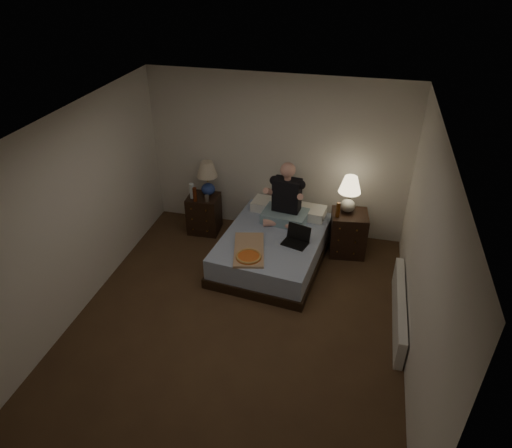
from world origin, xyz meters
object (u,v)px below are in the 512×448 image
(lamp_left, at_px, (208,178))
(beer_bottle_left, at_px, (195,194))
(water_bottle, at_px, (192,191))
(nightstand_left, at_px, (204,214))
(pizza_box, at_px, (249,257))
(person, at_px, (286,194))
(laptop, at_px, (295,237))
(nightstand_right, at_px, (348,233))
(radiator, at_px, (399,309))
(lamp_right, at_px, (349,194))
(bed, at_px, (273,248))
(beer_bottle_right, at_px, (338,210))
(soda_can, at_px, (207,198))

(lamp_left, distance_m, beer_bottle_left, 0.33)
(water_bottle, bearing_deg, beer_bottle_left, -45.53)
(water_bottle, relative_size, beer_bottle_left, 1.09)
(nightstand_left, xyz_separation_m, pizza_box, (1.06, -1.21, 0.18))
(person, xyz_separation_m, laptop, (0.25, -0.58, -0.34))
(water_bottle, bearing_deg, nightstand_right, 0.33)
(laptop, bearing_deg, nightstand_left, 172.07)
(lamp_left, bearing_deg, person, -9.82)
(radiator, bearing_deg, pizza_box, 173.82)
(lamp_right, bearing_deg, bed, -150.65)
(laptop, bearing_deg, radiator, -10.59)
(nightstand_left, height_order, beer_bottle_right, beer_bottle_right)
(lamp_right, bearing_deg, beer_bottle_left, -176.16)
(bed, xyz_separation_m, nightstand_left, (-1.25, 0.56, 0.09))
(bed, xyz_separation_m, beer_bottle_left, (-1.32, 0.40, 0.51))
(nightstand_left, xyz_separation_m, lamp_left, (0.06, 0.09, 0.59))
(nightstand_right, height_order, beer_bottle_right, beer_bottle_right)
(radiator, bearing_deg, nightstand_right, 118.35)
(lamp_left, xyz_separation_m, beer_bottle_right, (2.05, -0.29, -0.12))
(nightstand_right, xyz_separation_m, beer_bottle_left, (-2.36, -0.09, 0.40))
(nightstand_left, xyz_separation_m, soda_can, (0.11, -0.12, 0.36))
(beer_bottle_right, xyz_separation_m, pizza_box, (-1.06, -1.01, -0.30))
(bed, relative_size, nightstand_right, 2.68)
(lamp_left, height_order, radiator, lamp_left)
(nightstand_left, xyz_separation_m, beer_bottle_left, (-0.07, -0.16, 0.43))
(bed, relative_size, lamp_right, 3.23)
(nightstand_left, height_order, pizza_box, nightstand_left)
(nightstand_left, distance_m, lamp_right, 2.33)
(lamp_left, distance_m, soda_can, 0.32)
(person, bearing_deg, nightstand_right, 10.67)
(beer_bottle_right, distance_m, pizza_box, 1.49)
(bed, xyz_separation_m, soda_can, (-1.14, 0.44, 0.45))
(lamp_left, bearing_deg, lamp_right, -2.59)
(laptop, bearing_deg, beer_bottle_left, 177.83)
(lamp_left, xyz_separation_m, person, (1.28, -0.22, 0.01))
(nightstand_right, height_order, laptop, laptop)
(lamp_left, relative_size, soda_can, 5.60)
(bed, height_order, pizza_box, pizza_box)
(beer_bottle_left, height_order, person, person)
(nightstand_right, distance_m, beer_bottle_right, 0.50)
(water_bottle, distance_m, pizza_box, 1.67)
(person, relative_size, radiator, 0.58)
(nightstand_left, xyz_separation_m, radiator, (3.02, -1.42, -0.11))
(nightstand_left, xyz_separation_m, laptop, (1.59, -0.71, 0.26))
(nightstand_right, bearing_deg, lamp_left, 168.82)
(soda_can, xyz_separation_m, pizza_box, (0.94, -1.09, -0.18))
(bed, bearing_deg, radiator, -19.47)
(bed, bearing_deg, lamp_right, 35.79)
(nightstand_right, distance_m, water_bottle, 2.47)
(lamp_right, xyz_separation_m, soda_can, (-2.13, -0.12, -0.28))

